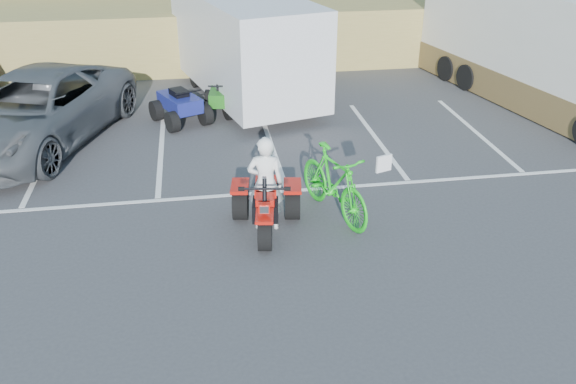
{
  "coord_description": "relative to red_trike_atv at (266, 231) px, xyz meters",
  "views": [
    {
      "loc": [
        -1.78,
        -8.94,
        5.91
      ],
      "look_at": [
        -0.29,
        0.45,
        1.0
      ],
      "focal_mm": 38.0,
      "sensor_mm": 36.0,
      "label": 1
    }
  ],
  "objects": [
    {
      "name": "quad_atv_green",
      "position": [
        -0.35,
        6.51,
        0.0
      ],
      "size": [
        1.37,
        1.71,
        1.02
      ],
      "primitive_type": null,
      "rotation": [
        0.0,
        0.0,
        -0.14
      ],
      "color": "#1A5C15",
      "rests_on": "ground"
    },
    {
      "name": "quad_atv_blue",
      "position": [
        -1.56,
        6.03,
        0.0
      ],
      "size": [
        1.74,
        1.94,
        1.04
      ],
      "primitive_type": null,
      "rotation": [
        0.0,
        0.0,
        0.43
      ],
      "color": "navy",
      "rests_on": "ground"
    },
    {
      "name": "cargo_trailer",
      "position": [
        0.39,
        7.91,
        1.62
      ],
      "size": [
        4.17,
        6.88,
        3.0
      ],
      "rotation": [
        0.0,
        0.0,
        0.27
      ],
      "color": "silver",
      "rests_on": "ground"
    },
    {
      "name": "parking_stripes",
      "position": [
        1.51,
        3.21,
        0.0
      ],
      "size": [
        28.0,
        5.16,
        0.01
      ],
      "color": "white",
      "rests_on": "ground"
    },
    {
      "name": "grey_pickup",
      "position": [
        -5.05,
        5.09,
        0.87
      ],
      "size": [
        4.89,
        6.89,
        1.74
      ],
      "primitive_type": "imported",
      "rotation": [
        0.0,
        0.0,
        -0.35
      ],
      "color": "#464A4E",
      "rests_on": "ground"
    },
    {
      "name": "red_trike_atv",
      "position": [
        0.0,
        0.0,
        0.0
      ],
      "size": [
        1.59,
        1.96,
        1.16
      ],
      "primitive_type": null,
      "rotation": [
        0.0,
        0.0,
        -0.15
      ],
      "color": "#B5120A",
      "rests_on": "ground"
    },
    {
      "name": "grass_embankment",
      "position": [
        0.64,
        14.63,
        1.42
      ],
      "size": [
        40.0,
        8.5,
        3.1
      ],
      "color": "olive",
      "rests_on": "ground"
    },
    {
      "name": "ground",
      "position": [
        0.64,
        -0.85,
        0.0
      ],
      "size": [
        100.0,
        100.0,
        0.0
      ],
      "primitive_type": "plane",
      "color": "#3A3A3D",
      "rests_on": "ground"
    },
    {
      "name": "green_dirt_bike",
      "position": [
        1.37,
        0.4,
        0.7
      ],
      "size": [
        1.37,
        2.4,
        1.39
      ],
      "primitive_type": "imported",
      "rotation": [
        0.0,
        0.0,
        0.33
      ],
      "color": "#14BF19",
      "rests_on": "ground"
    },
    {
      "name": "rv_motorhome",
      "position": [
        8.69,
        6.04,
        1.39
      ],
      "size": [
        4.12,
        9.15,
        3.19
      ],
      "rotation": [
        0.0,
        0.0,
        0.22
      ],
      "color": "silver",
      "rests_on": "ground"
    },
    {
      "name": "rider",
      "position": [
        0.02,
        0.15,
        0.92
      ],
      "size": [
        0.73,
        0.53,
        1.84
      ],
      "primitive_type": "imported",
      "rotation": [
        0.0,
        0.0,
        2.99
      ],
      "color": "white",
      "rests_on": "ground"
    }
  ]
}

